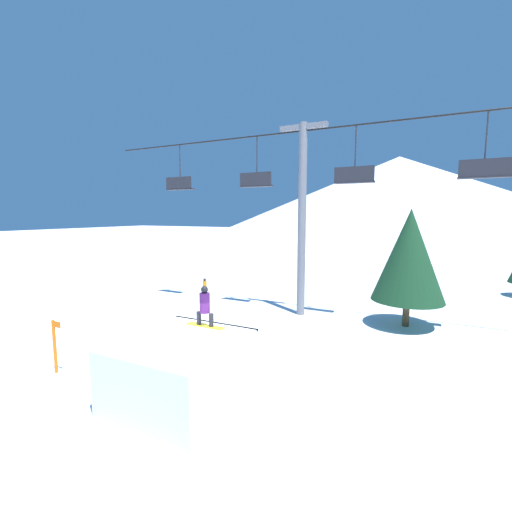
{
  "coord_description": "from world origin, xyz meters",
  "views": [
    {
      "loc": [
        5.93,
        -8.21,
        5.17
      ],
      "look_at": [
        0.06,
        3.74,
        3.54
      ],
      "focal_mm": 24.0,
      "sensor_mm": 36.0,
      "label": 1
    }
  ],
  "objects": [
    {
      "name": "ground_plane",
      "position": [
        0.0,
        0.0,
        0.0
      ],
      "size": [
        220.0,
        220.0,
        0.0
      ],
      "primitive_type": "plane",
      "color": "white"
    },
    {
      "name": "mountain_ridge",
      "position": [
        0.0,
        79.18,
        9.2
      ],
      "size": [
        89.16,
        89.16,
        18.39
      ],
      "color": "silver",
      "rests_on": "ground_plane"
    },
    {
      "name": "snow_ramp",
      "position": [
        0.06,
        -0.97,
        0.87
      ],
      "size": [
        3.09,
        3.42,
        1.74
      ],
      "color": "white",
      "rests_on": "ground_plane"
    },
    {
      "name": "snowboarder",
      "position": [
        0.04,
        0.23,
        2.37
      ],
      "size": [
        1.31,
        0.31,
        1.27
      ],
      "color": "yellow",
      "rests_on": "snow_ramp"
    },
    {
      "name": "chairlift",
      "position": [
        0.38,
        8.31,
        5.87
      ],
      "size": [
        23.75,
        0.44,
        9.61
      ],
      "color": "slate",
      "rests_on": "ground_plane"
    },
    {
      "name": "pine_tree_near",
      "position": [
        5.39,
        8.69,
        3.32
      ],
      "size": [
        3.19,
        3.19,
        5.44
      ],
      "color": "#4C3823",
      "rests_on": "ground_plane"
    },
    {
      "name": "trail_marker",
      "position": [
        -4.65,
        -1.51,
        0.95
      ],
      "size": [
        0.41,
        0.1,
        1.78
      ],
      "color": "orange",
      "rests_on": "ground_plane"
    },
    {
      "name": "distant_skier",
      "position": [
        -6.11,
        9.09,
        0.67
      ],
      "size": [
        0.24,
        0.24,
        1.23
      ],
      "color": "black",
      "rests_on": "ground_plane"
    }
  ]
}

